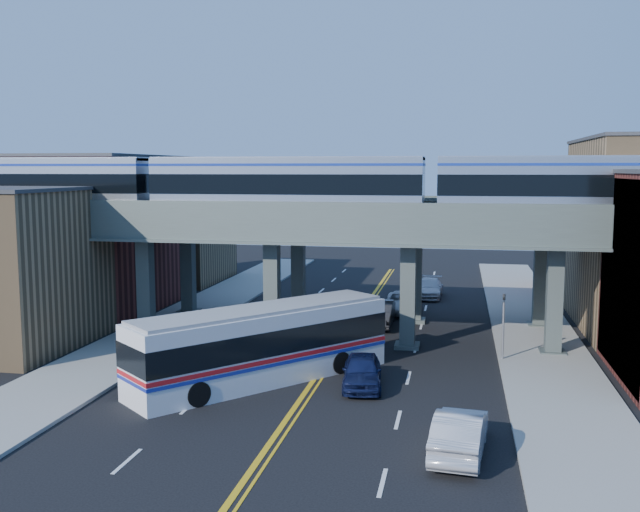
% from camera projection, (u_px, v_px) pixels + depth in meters
% --- Properties ---
extents(ground, '(120.00, 120.00, 0.00)m').
position_uv_depth(ground, '(311.00, 385.00, 33.91)').
color(ground, black).
rests_on(ground, ground).
extents(sidewalk_west, '(5.00, 70.00, 0.16)m').
position_uv_depth(sidewalk_west, '(168.00, 327.00, 45.83)').
color(sidewalk_west, gray).
rests_on(sidewalk_west, ground).
extents(sidewalk_east, '(5.00, 70.00, 0.16)m').
position_uv_depth(sidewalk_east, '(539.00, 344.00, 41.45)').
color(sidewalk_east, gray).
rests_on(sidewalk_east, ground).
extents(building_west_a, '(8.00, 10.00, 9.00)m').
position_uv_depth(building_west_a, '(9.00, 269.00, 40.78)').
color(building_west_a, olive).
rests_on(building_west_a, ground).
extents(building_west_b, '(8.00, 14.00, 11.00)m').
position_uv_depth(building_west_b, '(109.00, 233.00, 52.35)').
color(building_west_b, maroon).
rests_on(building_west_b, ground).
extents(building_west_c, '(8.00, 10.00, 8.00)m').
position_uv_depth(building_west_c, '(178.00, 237.00, 65.19)').
color(building_west_c, olive).
rests_on(building_west_c, ground).
extents(building_east_c, '(8.00, 10.00, 9.00)m').
position_uv_depth(building_east_c, '(605.00, 239.00, 58.08)').
color(building_east_c, maroon).
rests_on(building_east_c, ground).
extents(mural_panel, '(0.10, 9.50, 9.50)m').
position_uv_depth(mural_panel, '(621.00, 282.00, 34.45)').
color(mural_panel, teal).
rests_on(mural_panel, ground).
extents(elevated_viaduct_near, '(52.00, 3.60, 7.40)m').
position_uv_depth(elevated_viaduct_near, '(339.00, 234.00, 40.91)').
color(elevated_viaduct_near, '#414B48').
rests_on(elevated_viaduct_near, ground).
extents(elevated_viaduct_far, '(52.00, 3.60, 7.40)m').
position_uv_depth(elevated_viaduct_far, '(356.00, 225.00, 47.73)').
color(elevated_viaduct_far, '#414B48').
rests_on(elevated_viaduct_far, ground).
extents(transit_train, '(48.63, 3.05, 3.56)m').
position_uv_depth(transit_train, '(287.00, 184.00, 41.15)').
color(transit_train, black).
rests_on(transit_train, elevated_viaduct_near).
extents(stop_sign, '(0.76, 0.09, 2.63)m').
position_uv_depth(stop_sign, '(328.00, 335.00, 36.56)').
color(stop_sign, slate).
rests_on(stop_sign, ground).
extents(traffic_signal, '(0.15, 0.18, 4.10)m').
position_uv_depth(traffic_signal, '(503.00, 319.00, 37.72)').
color(traffic_signal, slate).
rests_on(traffic_signal, ground).
extents(transit_bus, '(10.97, 12.21, 3.47)m').
position_uv_depth(transit_bus, '(262.00, 345.00, 34.28)').
color(transit_bus, silver).
rests_on(transit_bus, ground).
extents(car_lane_a, '(2.33, 4.68, 1.53)m').
position_uv_depth(car_lane_a, '(362.00, 371.00, 33.48)').
color(car_lane_a, '#10183D').
rests_on(car_lane_a, ground).
extents(car_lane_b, '(1.77, 4.94, 1.62)m').
position_uv_depth(car_lane_b, '(379.00, 314.00, 46.50)').
color(car_lane_b, '#2A2A2C').
rests_on(car_lane_b, ground).
extents(car_lane_c, '(2.48, 5.20, 1.43)m').
position_uv_depth(car_lane_c, '(401.00, 302.00, 50.98)').
color(car_lane_c, '#BEBDC0').
rests_on(car_lane_c, ground).
extents(car_lane_d, '(2.24, 5.12, 1.46)m').
position_uv_depth(car_lane_d, '(429.00, 288.00, 57.00)').
color(car_lane_d, silver).
rests_on(car_lane_d, ground).
extents(car_parked_curb, '(2.20, 5.06, 1.62)m').
position_uv_depth(car_parked_curb, '(460.00, 432.00, 25.56)').
color(car_parked_curb, '#B5B5BA').
rests_on(car_parked_curb, ground).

